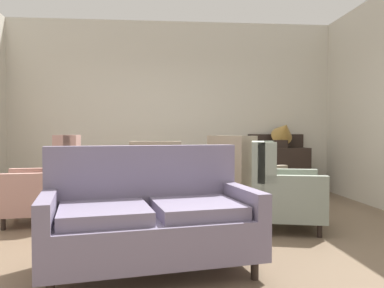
{
  "coord_description": "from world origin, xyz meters",
  "views": [
    {
      "loc": [
        -0.26,
        -4.18,
        1.1
      ],
      "look_at": [
        0.15,
        0.51,
        0.96
      ],
      "focal_mm": 36.01,
      "sensor_mm": 36.0,
      "label": 1
    }
  ],
  "objects_px": {
    "sideboard": "(279,167)",
    "gramophone": "(283,132)",
    "settee": "(150,219)",
    "armchair_far_left": "(50,186)",
    "armchair_foreground_right": "(241,179)",
    "armchair_near_window": "(279,191)",
    "porcelain_vase": "(158,172)",
    "coffee_table": "(160,191)",
    "armchair_near_sideboard": "(157,178)"
  },
  "relations": [
    {
      "from": "coffee_table",
      "to": "armchair_far_left",
      "type": "height_order",
      "value": "armchair_far_left"
    },
    {
      "from": "armchair_near_window",
      "to": "armchair_foreground_right",
      "type": "bearing_deg",
      "value": 27.14
    },
    {
      "from": "settee",
      "to": "armchair_far_left",
      "type": "xyz_separation_m",
      "value": [
        -1.26,
        1.78,
        0.04
      ]
    },
    {
      "from": "armchair_far_left",
      "to": "coffee_table",
      "type": "bearing_deg",
      "value": 78.75
    },
    {
      "from": "coffee_table",
      "to": "armchair_foreground_right",
      "type": "relative_size",
      "value": 0.83
    },
    {
      "from": "armchair_near_window",
      "to": "armchair_far_left",
      "type": "bearing_deg",
      "value": 92.99
    },
    {
      "from": "porcelain_vase",
      "to": "sideboard",
      "type": "xyz_separation_m",
      "value": [
        2.17,
        1.98,
        -0.13
      ]
    },
    {
      "from": "coffee_table",
      "to": "porcelain_vase",
      "type": "bearing_deg",
      "value": 127.24
    },
    {
      "from": "armchair_near_sideboard",
      "to": "gramophone",
      "type": "bearing_deg",
      "value": -155.87
    },
    {
      "from": "armchair_far_left",
      "to": "sideboard",
      "type": "relative_size",
      "value": 1.0
    },
    {
      "from": "porcelain_vase",
      "to": "armchair_foreground_right",
      "type": "bearing_deg",
      "value": 23.6
    },
    {
      "from": "settee",
      "to": "porcelain_vase",
      "type": "bearing_deg",
      "value": 77.07
    },
    {
      "from": "settee",
      "to": "armchair_foreground_right",
      "type": "height_order",
      "value": "armchair_foreground_right"
    },
    {
      "from": "armchair_foreground_right",
      "to": "porcelain_vase",
      "type": "bearing_deg",
      "value": 88.71
    },
    {
      "from": "coffee_table",
      "to": "armchair_far_left",
      "type": "bearing_deg",
      "value": 175.8
    },
    {
      "from": "armchair_near_window",
      "to": "armchair_far_left",
      "type": "relative_size",
      "value": 0.94
    },
    {
      "from": "armchair_near_sideboard",
      "to": "gramophone",
      "type": "height_order",
      "value": "gramophone"
    },
    {
      "from": "porcelain_vase",
      "to": "sideboard",
      "type": "height_order",
      "value": "sideboard"
    },
    {
      "from": "armchair_near_window",
      "to": "gramophone",
      "type": "distance_m",
      "value": 2.6
    },
    {
      "from": "settee",
      "to": "armchair_foreground_right",
      "type": "xyz_separation_m",
      "value": [
        1.23,
        2.24,
        0.04
      ]
    },
    {
      "from": "coffee_table",
      "to": "armchair_near_window",
      "type": "height_order",
      "value": "armchair_near_window"
    },
    {
      "from": "armchair_foreground_right",
      "to": "gramophone",
      "type": "relative_size",
      "value": 1.9
    },
    {
      "from": "sideboard",
      "to": "porcelain_vase",
      "type": "bearing_deg",
      "value": -137.65
    },
    {
      "from": "porcelain_vase",
      "to": "sideboard",
      "type": "relative_size",
      "value": 0.33
    },
    {
      "from": "armchair_near_window",
      "to": "armchair_foreground_right",
      "type": "height_order",
      "value": "armchair_foreground_right"
    },
    {
      "from": "porcelain_vase",
      "to": "gramophone",
      "type": "bearing_deg",
      "value": 40.29
    },
    {
      "from": "armchair_near_sideboard",
      "to": "gramophone",
      "type": "distance_m",
      "value": 2.51
    },
    {
      "from": "coffee_table",
      "to": "armchair_near_sideboard",
      "type": "xyz_separation_m",
      "value": [
        -0.05,
        1.05,
        0.03
      ]
    },
    {
      "from": "porcelain_vase",
      "to": "armchair_far_left",
      "type": "distance_m",
      "value": 1.33
    },
    {
      "from": "coffee_table",
      "to": "armchair_foreground_right",
      "type": "height_order",
      "value": "armchair_foreground_right"
    },
    {
      "from": "coffee_table",
      "to": "gramophone",
      "type": "distance_m",
      "value": 3.01
    },
    {
      "from": "armchair_far_left",
      "to": "gramophone",
      "type": "height_order",
      "value": "gramophone"
    },
    {
      "from": "armchair_near_window",
      "to": "armchair_foreground_right",
      "type": "distance_m",
      "value": 1.02
    },
    {
      "from": "porcelain_vase",
      "to": "settee",
      "type": "bearing_deg",
      "value": -91.95
    },
    {
      "from": "coffee_table",
      "to": "sideboard",
      "type": "distance_m",
      "value": 2.95
    },
    {
      "from": "armchair_foreground_right",
      "to": "sideboard",
      "type": "relative_size",
      "value": 1.0
    },
    {
      "from": "coffee_table",
      "to": "armchair_near_window",
      "type": "distance_m",
      "value": 1.43
    },
    {
      "from": "armchair_foreground_right",
      "to": "gramophone",
      "type": "distance_m",
      "value": 1.86
    },
    {
      "from": "armchair_near_window",
      "to": "gramophone",
      "type": "bearing_deg",
      "value": -5.15
    },
    {
      "from": "armchair_near_window",
      "to": "porcelain_vase",
      "type": "bearing_deg",
      "value": 85.19
    },
    {
      "from": "armchair_foreground_right",
      "to": "armchair_near_sideboard",
      "type": "bearing_deg",
      "value": 42.35
    },
    {
      "from": "porcelain_vase",
      "to": "armchair_near_sideboard",
      "type": "distance_m",
      "value": 1.03
    },
    {
      "from": "sideboard",
      "to": "armchair_near_window",
      "type": "bearing_deg",
      "value": -107.5
    },
    {
      "from": "gramophone",
      "to": "porcelain_vase",
      "type": "bearing_deg",
      "value": -139.71
    },
    {
      "from": "gramophone",
      "to": "armchair_near_window",
      "type": "bearing_deg",
      "value": -109.28
    },
    {
      "from": "settee",
      "to": "armchair_far_left",
      "type": "bearing_deg",
      "value": 114.36
    },
    {
      "from": "settee",
      "to": "armchair_foreground_right",
      "type": "distance_m",
      "value": 2.55
    },
    {
      "from": "coffee_table",
      "to": "settee",
      "type": "bearing_deg",
      "value": -93.13
    },
    {
      "from": "sideboard",
      "to": "gramophone",
      "type": "xyz_separation_m",
      "value": [
        0.05,
        -0.09,
        0.63
      ]
    },
    {
      "from": "armchair_near_window",
      "to": "armchair_near_sideboard",
      "type": "bearing_deg",
      "value": 57.69
    }
  ]
}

